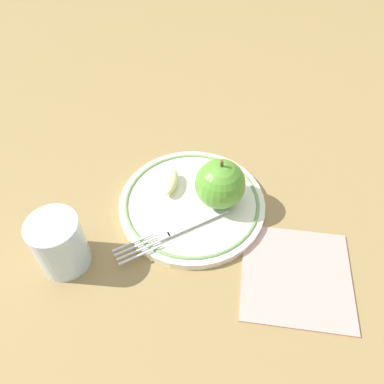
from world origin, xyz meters
name	(u,v)px	position (x,y,z in m)	size (l,w,h in m)	color
ground_plane	(201,199)	(0.00, 0.00, 0.00)	(2.00, 2.00, 0.00)	olive
plate	(192,203)	(0.01, 0.02, 0.01)	(0.23, 0.23, 0.02)	silver
apple_red_whole	(220,184)	(-0.03, 0.01, 0.05)	(0.08, 0.08, 0.09)	#52932D
apple_slice_front	(170,182)	(0.05, -0.01, 0.02)	(0.06, 0.02, 0.02)	beige
fork	(178,231)	(0.03, 0.08, 0.02)	(0.17, 0.12, 0.00)	silver
drinking_glass	(59,244)	(0.19, 0.13, 0.04)	(0.07, 0.07, 0.09)	silver
napkin_folded	(296,275)	(-0.14, 0.13, 0.00)	(0.15, 0.15, 0.01)	tan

